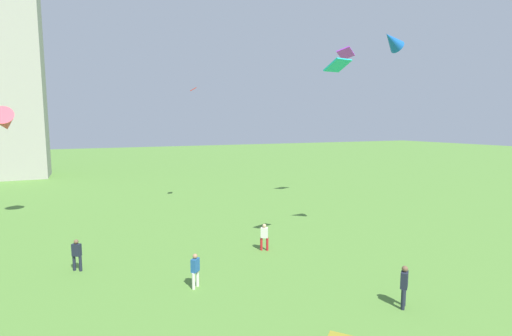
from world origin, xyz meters
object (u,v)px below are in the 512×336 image
person_2 (195,269)px  kite_flying_5 (346,53)px  person_1 (77,253)px  kite_flying_3 (392,41)px  person_3 (264,235)px  kite_flying_4 (193,89)px  kite_flying_1 (5,122)px  person_0 (404,284)px  kite_flying_2 (338,65)px

person_2 → kite_flying_5: size_ratio=0.77×
person_1 → kite_flying_3: kite_flying_3 is taller
person_2 → person_3: 5.99m
person_3 → kite_flying_4: size_ratio=1.56×
person_3 → kite_flying_3: (7.01, -2.27, 11.23)m
kite_flying_4 → kite_flying_5: bearing=-94.4°
kite_flying_1 → kite_flying_4: bearing=174.1°
person_1 → kite_flying_4: (9.50, 11.99, 9.44)m
kite_flying_1 → kite_flying_4: 14.51m
person_2 → person_3: person_2 is taller
person_1 → kite_flying_5: 26.51m
person_1 → kite_flying_3: bearing=25.2°
person_3 → kite_flying_1: 21.59m
person_0 → kite_flying_5: size_ratio=0.84×
person_1 → kite_flying_2: size_ratio=0.99×
person_1 → kite_flying_2: (12.83, -3.94, 9.50)m
kite_flying_4 → person_3: bearing=-162.2°
kite_flying_2 → kite_flying_3: kite_flying_3 is taller
person_1 → person_0: bearing=-2.2°
person_0 → person_3: 8.78m
person_2 → person_3: bearing=168.6°
kite_flying_4 → kite_flying_3: bearing=-138.4°
kite_flying_1 → kite_flying_2: kite_flying_2 is taller
person_3 → kite_flying_4: 16.25m
person_0 → kite_flying_5: bearing=-159.1°
person_0 → kite_flying_1: bearing=-92.5°
person_2 → kite_flying_3: kite_flying_3 is taller
kite_flying_1 → kite_flying_4: kite_flying_4 is taller
person_1 → person_2: person_1 is taller
kite_flying_2 → person_3: bearing=-64.3°
person_2 → kite_flying_1: size_ratio=0.61×
kite_flying_1 → kite_flying_3: (21.61, -16.73, 4.63)m
kite_flying_4 → person_2: bearing=-179.8°
person_2 → kite_flying_4: bearing=-149.7°
kite_flying_2 → person_0: bearing=60.8°
person_1 → kite_flying_1: size_ratio=0.62×
kite_flying_1 → kite_flying_3: 27.72m
kite_flying_2 → kite_flying_4: bearing=-99.4°
kite_flying_1 → kite_flying_5: 28.11m
kite_flying_4 → person_0: bearing=-157.5°
person_1 → kite_flying_1: kite_flying_1 is taller
person_0 → kite_flying_3: 13.69m
person_2 → kite_flying_2: (7.96, 0.50, 9.52)m
person_3 → kite_flying_5: bearing=66.3°
person_2 → kite_flying_2: size_ratio=0.97×
kite_flying_2 → kite_flying_4: size_ratio=1.61×
person_1 → kite_flying_2: 16.45m
kite_flying_3 → kite_flying_5: bearing=147.9°
person_1 → kite_flying_4: bearing=88.5°
person_2 → person_3: size_ratio=1.00×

